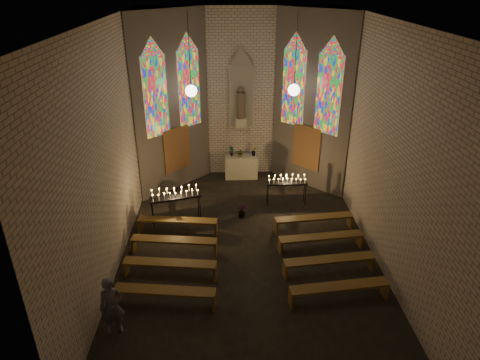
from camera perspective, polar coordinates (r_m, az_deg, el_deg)
The scene contains 18 objects.
floor at distance 14.11m, azimuth 1.02°, elevation -9.21°, with size 12.00×12.00×0.00m, color black.
room at distance 15.54m, azimuth 0.47°, elevation 9.47°, with size 8.22×12.43×7.00m.
altar at distance 18.61m, azimuth 0.16°, elevation 1.77°, with size 1.40×0.60×1.00m, color beige.
flower_vase_left at distance 18.37m, azimuth -1.16°, elevation 3.86°, with size 0.23×0.16×0.44m, color #4C723F.
flower_vase_center at distance 18.30m, azimuth 0.07°, elevation 3.64°, with size 0.32×0.28×0.36m, color #4C723F.
flower_vase_right at distance 18.41m, azimuth 1.87°, elevation 3.88°, with size 0.23×0.19×0.43m, color #4C723F.
aisle_flower_pot at distance 15.73m, azimuth 0.23°, elevation -4.15°, with size 0.26×0.26×0.47m, color #4C723F.
votive_stand_left at distance 15.12m, azimuth -8.65°, elevation -1.96°, with size 1.83×0.88×1.31m.
votive_stand_right at distance 16.36m, azimuth 6.26°, elevation -0.13°, with size 1.55×0.39×1.14m.
pew_left_0 at distance 14.88m, azimuth -8.32°, elevation -5.52°, with size 2.76×0.70×0.52m.
pew_right_0 at distance 15.08m, azimuth 9.81°, elevation -5.16°, with size 2.76×0.70×0.52m.
pew_left_1 at distance 13.87m, azimuth -8.79°, elevation -8.11°, with size 2.76×0.70×0.52m.
pew_right_1 at distance 14.10m, azimuth 10.74°, elevation -7.68°, with size 2.76×0.70×0.52m.
pew_left_2 at distance 12.90m, azimuth -9.34°, elevation -11.09°, with size 2.76×0.70×0.52m.
pew_right_2 at distance 13.14m, azimuth 11.82°, elevation -10.56°, with size 2.76×0.70×0.52m.
pew_left_3 at distance 11.98m, azimuth -10.00°, elevation -14.54°, with size 2.76×0.70×0.52m.
pew_right_3 at distance 12.23m, azimuth 13.09°, elevation -13.87°, with size 2.76×0.70×0.52m.
visitor at distance 11.30m, azimuth -16.72°, elevation -15.85°, with size 0.58×0.38×1.60m, color #52515B.
Camera 1 is at (-0.66, -11.51, 8.13)m, focal length 32.00 mm.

